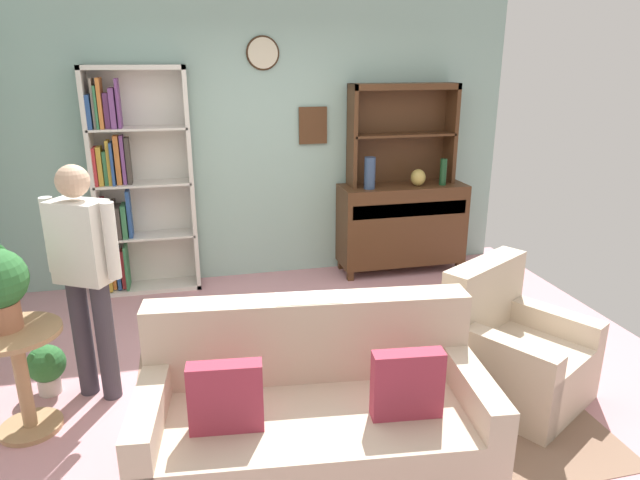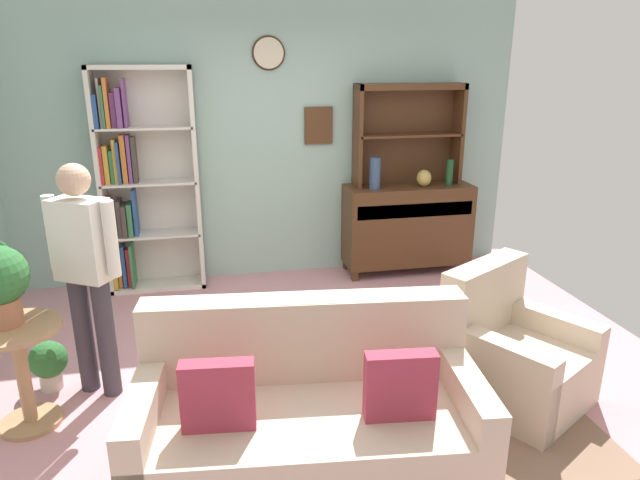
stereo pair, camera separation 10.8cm
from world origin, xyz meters
The scene contains 14 objects.
ground_plane centered at (0.00, 0.00, -0.01)m, with size 5.40×4.60×0.02m, color #C68C93.
wall_back centered at (0.00, 2.13, 1.40)m, with size 5.00×0.09×2.80m.
area_rug centered at (0.20, -0.30, 0.00)m, with size 2.83×2.15×0.01m, color #846651.
bookshelf centered at (-1.26, 1.94, 1.05)m, with size 0.90×0.30×2.10m.
sideboard centered at (1.37, 1.86, 0.51)m, with size 1.30×0.45×0.92m.
sideboard_hutch centered at (1.37, 1.97, 1.56)m, with size 1.10×0.26×1.00m.
vase_tall centered at (0.98, 1.78, 1.08)m, with size 0.11×0.11×0.31m, color #33476B.
vase_round centered at (1.50, 1.79, 1.01)m, with size 0.15×0.15×0.17m, color tan.
bottle_wine centered at (1.76, 1.77, 1.05)m, with size 0.07×0.07×0.27m, color #194223.
couch_floral centered at (-0.20, -0.91, 0.31)m, with size 1.88×1.04×0.90m.
armchair_floral centered at (1.24, -0.51, 0.29)m, with size 1.04×1.05×0.88m.
plant_stand centered at (-1.80, -0.18, 0.41)m, with size 0.52×0.52×0.67m.
potted_plant_small centered at (-1.77, 0.21, 0.20)m, with size 0.25×0.25×0.35m.
person_reading centered at (-1.43, 0.12, 0.91)m, with size 0.49×0.34×1.56m.
Camera 1 is at (-0.76, -3.42, 2.16)m, focal length 31.59 mm.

